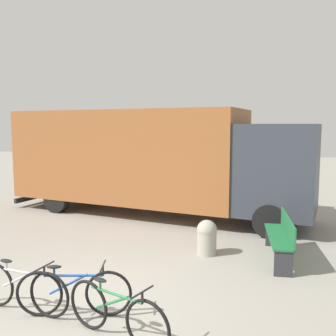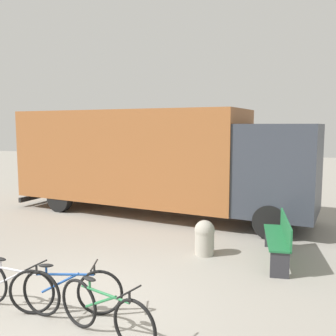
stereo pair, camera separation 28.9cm
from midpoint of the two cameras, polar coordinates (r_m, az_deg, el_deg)
name	(u,v)px [view 1 (the left image)]	position (r m, az deg, el deg)	size (l,w,h in m)	color
ground_plane	(77,308)	(6.29, -15.08, -19.93)	(60.00, 60.00, 0.00)	gray
delivery_truck	(151,158)	(11.65, -3.24, 1.55)	(9.74, 4.17, 3.24)	#99592D
park_bench	(282,235)	(8.14, 15.98, -9.85)	(0.51, 1.91, 0.92)	#1E6638
bicycle_near	(22,288)	(6.30, -22.70, -16.53)	(1.68, 0.44, 0.77)	black
bicycle_middle	(74,292)	(5.92, -15.61, -17.77)	(1.65, 0.54, 0.77)	black
bicycle_far	(116,313)	(5.24, -9.60, -20.98)	(1.60, 0.68, 0.77)	black
bollard_near_bench	(207,236)	(8.23, 4.92, -10.34)	(0.44, 0.44, 0.76)	#9E998C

